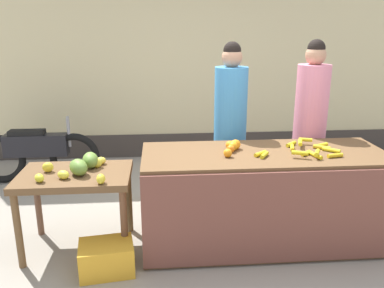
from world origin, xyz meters
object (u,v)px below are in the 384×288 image
(parked_motorcycle, at_px, (37,153))
(vendor_woman_pink_shirt, at_px, (309,128))
(vendor_woman_blue_shirt, at_px, (230,130))
(produce_sack, at_px, (160,187))
(produce_crate, at_px, (107,258))

(parked_motorcycle, bearing_deg, vendor_woman_pink_shirt, -18.72)
(vendor_woman_blue_shirt, bearing_deg, vendor_woman_pink_shirt, -2.33)
(vendor_woman_blue_shirt, height_order, produce_sack, vendor_woman_blue_shirt)
(vendor_woman_blue_shirt, bearing_deg, produce_sack, 168.23)
(parked_motorcycle, height_order, produce_crate, parked_motorcycle)
(produce_crate, bearing_deg, vendor_woman_blue_shirt, 41.82)
(parked_motorcycle, relative_size, produce_sack, 3.42)
(vendor_woman_pink_shirt, bearing_deg, produce_crate, -153.10)
(vendor_woman_blue_shirt, relative_size, produce_sack, 3.92)
(parked_motorcycle, bearing_deg, vendor_woman_blue_shirt, -24.09)
(parked_motorcycle, bearing_deg, produce_sack, -29.31)
(parked_motorcycle, xyz_separation_m, produce_crate, (1.14, -2.12, -0.27))
(vendor_woman_pink_shirt, bearing_deg, produce_sack, 173.17)
(vendor_woman_blue_shirt, xyz_separation_m, parked_motorcycle, (-2.34, 1.05, -0.52))
(vendor_woman_blue_shirt, relative_size, parked_motorcycle, 1.14)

